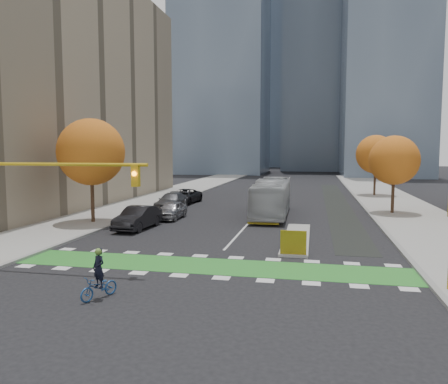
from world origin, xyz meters
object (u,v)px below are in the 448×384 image
at_px(tree_east_far, 376,154).
at_px(parked_car_a, 171,210).
at_px(hazard_board, 293,243).
at_px(tree_west, 91,152).
at_px(parked_car_d, 184,196).
at_px(tree_east_near, 394,160).
at_px(parked_car_c, 172,201).
at_px(parked_car_b, 138,218).
at_px(bus, 272,197).
at_px(traffic_signal_west, 40,186).
at_px(cyclist, 99,282).

height_order(tree_east_far, parked_car_a, tree_east_far).
bearing_deg(hazard_board, tree_west, 154.01).
relative_size(tree_west, parked_car_a, 1.88).
bearing_deg(tree_east_far, parked_car_d, -150.71).
bearing_deg(tree_west, tree_east_near, 22.62).
height_order(parked_car_c, parked_car_d, parked_car_c).
bearing_deg(parked_car_b, parked_car_a, 83.20).
distance_m(parked_car_b, parked_car_c, 10.71).
bearing_deg(bus, traffic_signal_west, -116.65).
height_order(tree_east_near, parked_car_b, tree_east_near).
distance_m(bus, parked_car_b, 12.44).
xyz_separation_m(traffic_signal_west, parked_car_c, (-0.62, 21.58, -3.24)).
xyz_separation_m(traffic_signal_west, bus, (9.34, 19.48, -2.40)).
distance_m(tree_east_far, parked_car_a, 29.97).
bearing_deg(traffic_signal_west, parked_car_a, 85.45).
distance_m(cyclist, parked_car_b, 15.12).
xyz_separation_m(parked_car_b, parked_car_d, (-1.20, 15.66, -0.06)).
relative_size(tree_east_near, traffic_signal_west, 0.83).
distance_m(bus, parked_car_c, 10.22).
height_order(hazard_board, parked_car_d, parked_car_d).
bearing_deg(bus, tree_east_far, 58.75).
relative_size(tree_west, bus, 0.70).
bearing_deg(cyclist, parked_car_c, 125.76).
xyz_separation_m(traffic_signal_west, parked_car_a, (1.27, 15.92, -3.29)).
xyz_separation_m(tree_west, traffic_signal_west, (4.07, -12.51, -1.58)).
relative_size(parked_car_a, parked_car_b, 0.87).
xyz_separation_m(cyclist, parked_car_c, (-5.46, 25.11, 0.13)).
xyz_separation_m(parked_car_b, parked_car_c, (-0.98, 10.66, -0.04)).
height_order(tree_east_far, parked_car_b, tree_east_far).
distance_m(tree_east_near, parked_car_d, 21.56).
relative_size(parked_car_b, parked_car_c, 0.92).
xyz_separation_m(tree_east_near, parked_car_a, (-18.66, -6.59, -4.12)).
relative_size(bus, parked_car_c, 2.14).
xyz_separation_m(parked_car_a, parked_car_c, (-1.89, 5.66, 0.05)).
height_order(parked_car_b, parked_car_c, parked_car_b).
relative_size(tree_west, parked_car_d, 1.49).
distance_m(parked_car_c, parked_car_d, 5.01).
bearing_deg(parked_car_c, bus, -12.29).
height_order(traffic_signal_west, bus, traffic_signal_west).
bearing_deg(hazard_board, tree_east_far, 75.88).
bearing_deg(tree_west, parked_car_a, 32.54).
distance_m(traffic_signal_west, parked_car_d, 26.79).
bearing_deg(tree_east_near, parked_car_b, -149.35).
bearing_deg(parked_car_d, bus, -30.15).
bearing_deg(parked_car_a, tree_west, -146.71).
bearing_deg(cyclist, parked_car_a, 123.91).
bearing_deg(parked_car_b, hazard_board, -24.75).
bearing_deg(tree_west, parked_car_d, 77.07).
xyz_separation_m(parked_car_a, parked_car_b, (-0.90, -5.00, 0.09)).
xyz_separation_m(tree_east_far, traffic_signal_west, (-20.43, -38.51, -1.21)).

